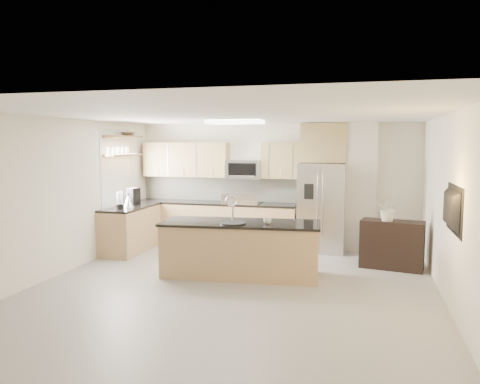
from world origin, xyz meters
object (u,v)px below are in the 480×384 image
(refrigerator, at_px, (322,208))
(flower_vase, at_px, (389,202))
(blender, at_px, (120,202))
(bowl, at_px, (129,133))
(island, at_px, (240,249))
(cup, at_px, (267,221))
(credenza, at_px, (392,245))
(microwave, at_px, (244,169))
(platter, at_px, (233,223))
(kettle, at_px, (128,201))
(coffee_maker, at_px, (133,197))
(television, at_px, (447,209))
(range, at_px, (243,224))

(refrigerator, relative_size, flower_vase, 2.73)
(blender, bearing_deg, bowl, 102.80)
(island, xyz_separation_m, cup, (0.46, -0.05, 0.50))
(island, xyz_separation_m, credenza, (2.44, 1.10, -0.03))
(credenza, distance_m, flower_vase, 0.76)
(microwave, xyz_separation_m, cup, (0.99, -2.36, -0.68))
(platter, distance_m, kettle, 2.75)
(bowl, bearing_deg, coffee_maker, -49.49)
(blender, relative_size, kettle, 1.17)
(refrigerator, xyz_separation_m, coffee_maker, (-3.75, -0.83, 0.20))
(island, bearing_deg, cup, -12.16)
(refrigerator, relative_size, television, 1.65)
(coffee_maker, bearing_deg, platter, -30.53)
(microwave, relative_size, coffee_maker, 2.17)
(blender, height_order, flower_vase, flower_vase)
(range, relative_size, credenza, 1.08)
(kettle, bearing_deg, cup, -18.66)
(cup, xyz_separation_m, blender, (-3.07, 0.77, 0.11))
(island, relative_size, platter, 6.45)
(island, bearing_deg, range, 98.12)
(range, height_order, island, island)
(island, relative_size, cup, 20.73)
(island, height_order, credenza, island)
(platter, bearing_deg, cup, 15.51)
(credenza, relative_size, cup, 8.19)
(platter, bearing_deg, bowl, 148.08)
(platter, height_order, flower_vase, flower_vase)
(range, bearing_deg, kettle, -148.95)
(island, relative_size, blender, 8.17)
(blender, bearing_deg, cup, -14.10)
(refrigerator, height_order, coffee_maker, refrigerator)
(credenza, xyz_separation_m, television, (0.54, -2.04, 0.93))
(coffee_maker, bearing_deg, bowl, 130.51)
(island, bearing_deg, coffee_maker, 148.06)
(kettle, relative_size, television, 0.26)
(blender, distance_m, coffee_maker, 0.59)
(kettle, xyz_separation_m, coffee_maker, (-0.07, 0.34, 0.04))
(bowl, relative_size, flower_vase, 0.61)
(range, height_order, television, television)
(flower_vase, bearing_deg, refrigerator, 138.37)
(refrigerator, xyz_separation_m, flower_vase, (1.24, -1.10, 0.28))
(cup, relative_size, television, 0.12)
(platter, xyz_separation_m, flower_vase, (2.44, 1.24, 0.26))
(cup, bearing_deg, kettle, 161.34)
(cup, xyz_separation_m, bowl, (-3.24, 1.54, 1.44))
(island, xyz_separation_m, bowl, (-2.78, 1.49, 1.93))
(microwave, distance_m, island, 2.64)
(refrigerator, distance_m, kettle, 3.87)
(bowl, xyz_separation_m, flower_vase, (5.15, -0.45, -1.22))
(blender, relative_size, flower_vase, 0.50)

